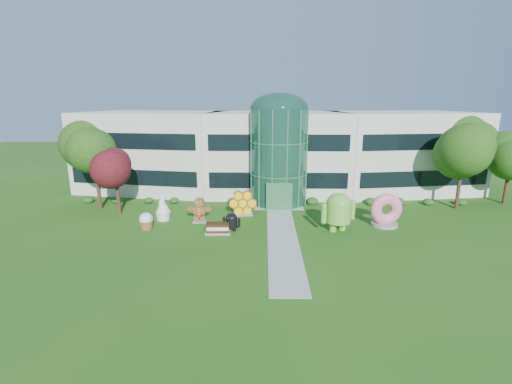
# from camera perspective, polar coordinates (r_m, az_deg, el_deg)

# --- Properties ---
(ground) EXTENTS (140.00, 140.00, 0.00)m
(ground) POSITION_cam_1_polar(r_m,az_deg,el_deg) (28.62, 4.22, -8.00)
(ground) COLOR #215114
(ground) RESTS_ON ground
(building) EXTENTS (46.00, 15.00, 9.30)m
(building) POSITION_cam_1_polar(r_m,az_deg,el_deg) (44.94, 3.20, 6.23)
(building) COLOR beige
(building) RESTS_ON ground
(atrium) EXTENTS (6.00, 6.00, 9.80)m
(atrium) POSITION_cam_1_polar(r_m,az_deg,el_deg) (38.97, 3.48, 5.40)
(atrium) COLOR #194738
(atrium) RESTS_ON ground
(walkway) EXTENTS (2.40, 20.00, 0.04)m
(walkway) POSITION_cam_1_polar(r_m,az_deg,el_deg) (30.47, 4.04, -6.56)
(walkway) COLOR #9E9E93
(walkway) RESTS_ON ground
(tree_red) EXTENTS (4.00, 4.00, 6.00)m
(tree_red) POSITION_cam_1_polar(r_m,az_deg,el_deg) (37.57, -20.64, 1.25)
(tree_red) COLOR #3F0C14
(tree_red) RESTS_ON ground
(trees_backdrop) EXTENTS (52.00, 8.00, 8.40)m
(trees_backdrop) POSITION_cam_1_polar(r_m,az_deg,el_deg) (40.06, 3.42, 4.63)
(trees_backdrop) COLOR #224511
(trees_backdrop) RESTS_ON ground
(android_green) EXTENTS (3.98, 3.38, 3.82)m
(android_green) POSITION_cam_1_polar(r_m,az_deg,el_deg) (31.52, 12.59, -2.54)
(android_green) COLOR #6FB53A
(android_green) RESTS_ON ground
(android_black) EXTENTS (1.77, 1.36, 1.81)m
(android_black) POSITION_cam_1_polar(r_m,az_deg,el_deg) (31.09, -3.79, -4.40)
(android_black) COLOR black
(android_black) RESTS_ON ground
(donut) EXTENTS (2.97, 1.65, 2.96)m
(donut) POSITION_cam_1_polar(r_m,az_deg,el_deg) (34.03, 19.28, -2.54)
(donut) COLOR #D4506E
(donut) RESTS_ON ground
(gingerbread) EXTENTS (2.45, 1.02, 2.23)m
(gingerbread) POSITION_cam_1_polar(r_m,az_deg,el_deg) (33.56, -8.74, -2.77)
(gingerbread) COLOR maroon
(gingerbread) RESTS_ON ground
(ice_cream_sandwich) EXTENTS (2.07, 1.09, 0.91)m
(ice_cream_sandwich) POSITION_cam_1_polar(r_m,az_deg,el_deg) (30.71, -5.89, -5.58)
(ice_cream_sandwich) COLOR black
(ice_cream_sandwich) RESTS_ON ground
(honeycomb) EXTENTS (2.87, 1.26, 2.19)m
(honeycomb) POSITION_cam_1_polar(r_m,az_deg,el_deg) (35.16, -2.05, -1.87)
(honeycomb) COLOR yellow
(honeycomb) RESTS_ON ground
(froyo) EXTENTS (1.52, 1.52, 2.48)m
(froyo) POSITION_cam_1_polar(r_m,az_deg,el_deg) (34.75, -14.17, -2.24)
(froyo) COLOR white
(froyo) RESTS_ON ground
(cupcake) EXTENTS (1.61, 1.61, 1.47)m
(cupcake) POSITION_cam_1_polar(r_m,az_deg,el_deg) (32.83, -16.55, -4.28)
(cupcake) COLOR white
(cupcake) RESTS_ON ground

